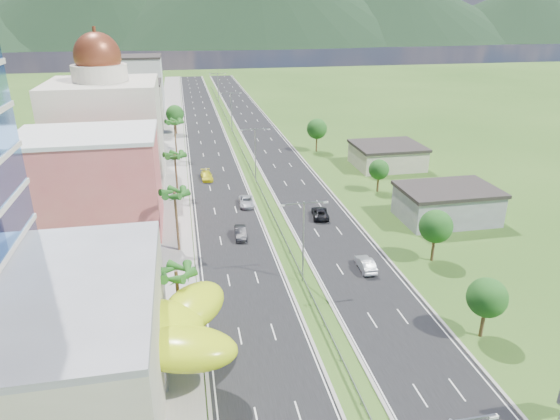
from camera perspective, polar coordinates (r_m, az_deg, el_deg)
ground at (r=56.87m, az=5.02°, el=-13.07°), size 500.00×500.00×0.00m
road_left at (r=138.48m, az=-8.40°, el=8.27°), size 11.00×260.00×0.04m
road_right at (r=139.97m, az=-2.20°, el=8.64°), size 11.00×260.00×0.04m
sidewalk_left at (r=138.37m, az=-12.36°, el=8.00°), size 7.00×260.00×0.12m
median_guardrail at (r=121.54m, az=-4.35°, el=6.79°), size 0.10×216.06×0.76m
streetlight_median_b at (r=61.85m, az=2.69°, el=-2.70°), size 6.04×0.25×11.00m
streetlight_median_c at (r=98.89m, az=-2.85°, el=6.91°), size 6.04×0.25×11.00m
streetlight_median_d at (r=142.49m, az=-5.60°, el=11.56°), size 6.04×0.25×11.00m
streetlight_median_e at (r=186.75m, az=-7.10°, el=14.01°), size 6.04×0.25×11.00m
lime_canopy at (r=49.42m, az=-16.90°, el=-13.09°), size 18.00×15.00×7.40m
pink_shophouse at (r=81.73m, az=-20.69°, el=2.72°), size 20.00×15.00×15.00m
domed_building at (r=102.69m, az=-19.17°, el=8.94°), size 20.00×20.00×28.70m
midrise_grey at (r=127.54m, az=-17.23°, el=10.01°), size 16.00×15.00×16.00m
midrise_beige at (r=149.34m, az=-16.45°, el=11.17°), size 16.00×15.00×13.00m
midrise_white at (r=171.59m, az=-15.98°, el=13.40°), size 16.00×15.00×18.00m
shed_near at (r=86.47m, az=18.51°, el=0.50°), size 15.00×10.00×5.00m
shed_far at (r=112.83m, az=12.13°, el=5.97°), size 14.00×12.00×4.40m
palm_tree_b at (r=53.08m, az=-11.78°, el=-7.28°), size 3.60×3.60×8.10m
palm_tree_c at (r=70.73m, az=-11.95°, el=1.63°), size 3.60×3.60×9.60m
palm_tree_d at (r=92.92m, az=-11.93°, el=5.96°), size 3.60×3.60×8.60m
palm_tree_e at (r=117.01m, az=-11.99°, el=9.65°), size 3.60×3.60×9.40m
leafy_tree_lfar at (r=142.05m, az=-11.92°, el=10.68°), size 4.90×4.90×8.05m
leafy_tree_ra at (r=56.75m, az=22.59°, el=-9.25°), size 4.20×4.20×6.90m
leafy_tree_rb at (r=70.82m, az=17.38°, el=-1.81°), size 4.55×4.55×7.47m
leafy_tree_rc at (r=95.96m, az=11.24°, el=4.55°), size 3.85×3.85×6.33m
leafy_tree_rd at (r=121.81m, az=4.24°, el=9.23°), size 4.90×4.90×8.05m
mountain_ridge at (r=500.96m, az=-2.87°, el=18.40°), size 860.00×140.00×90.00m
car_dark_left at (r=76.40m, az=-4.54°, el=-2.58°), size 1.95×4.93×1.60m
car_silver_mid_left at (r=88.63m, az=-3.87°, el=0.99°), size 2.76×5.49×1.49m
car_yellow_far_left at (r=103.10m, az=-8.38°, el=3.90°), size 2.44×5.48×1.56m
car_silver_right at (r=68.10m, az=9.76°, el=-6.09°), size 1.96×5.08×1.65m
car_dark_far_right at (r=83.72m, az=4.61°, el=-0.32°), size 3.42×5.91×1.55m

